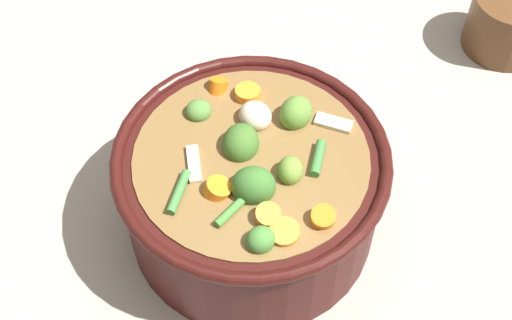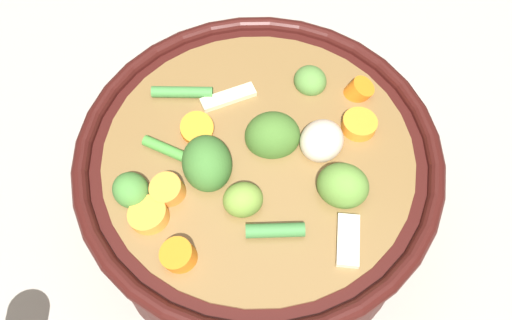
% 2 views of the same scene
% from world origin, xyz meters
% --- Properties ---
extents(ground_plane, '(1.10, 1.10, 0.00)m').
position_xyz_m(ground_plane, '(0.00, 0.00, 0.00)').
color(ground_plane, '#9E998E').
extents(cooking_pot, '(0.27, 0.27, 0.14)m').
position_xyz_m(cooking_pot, '(-0.00, 0.00, 0.06)').
color(cooking_pot, '#38110F').
rests_on(cooking_pot, ground_plane).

